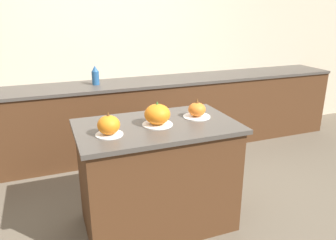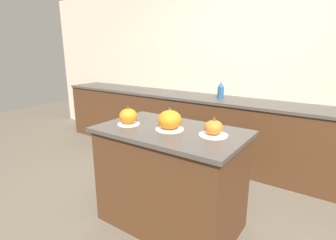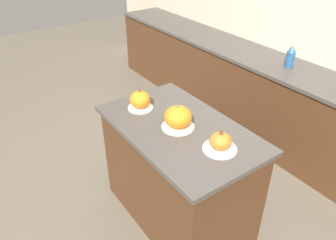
# 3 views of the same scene
# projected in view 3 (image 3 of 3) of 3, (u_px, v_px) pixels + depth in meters

# --- Properties ---
(ground_plane) EXTENTS (12.00, 12.00, 0.00)m
(ground_plane) POSITION_uv_depth(u_px,v_px,m) (177.00, 213.00, 2.82)
(ground_plane) COLOR #665B4C
(kitchen_island) EXTENTS (1.24, 0.75, 0.89)m
(kitchen_island) POSITION_uv_depth(u_px,v_px,m) (178.00, 173.00, 2.58)
(kitchen_island) COLOR #4C2D19
(kitchen_island) RESTS_ON ground_plane
(back_counter) EXTENTS (6.00, 0.60, 0.90)m
(back_counter) POSITION_uv_depth(u_px,v_px,m) (297.00, 116.00, 3.31)
(back_counter) COLOR #4C2D19
(back_counter) RESTS_ON ground_plane
(pumpkin_cake_left) EXTENTS (0.20, 0.20, 0.18)m
(pumpkin_cake_left) POSITION_uv_depth(u_px,v_px,m) (140.00, 100.00, 2.53)
(pumpkin_cake_left) COLOR white
(pumpkin_cake_left) RESTS_ON kitchen_island
(pumpkin_cake_center) EXTENTS (0.24, 0.24, 0.19)m
(pumpkin_cake_center) POSITION_uv_depth(u_px,v_px,m) (178.00, 117.00, 2.29)
(pumpkin_cake_center) COLOR white
(pumpkin_cake_center) RESTS_ON kitchen_island
(pumpkin_cake_right) EXTENTS (0.22, 0.22, 0.16)m
(pumpkin_cake_right) POSITION_uv_depth(u_px,v_px,m) (220.00, 142.00, 2.09)
(pumpkin_cake_right) COLOR white
(pumpkin_cake_right) RESTS_ON kitchen_island
(bottle_tall) EXTENTS (0.08, 0.08, 0.22)m
(bottle_tall) POSITION_uv_depth(u_px,v_px,m) (291.00, 57.00, 3.17)
(bottle_tall) COLOR #235184
(bottle_tall) RESTS_ON back_counter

